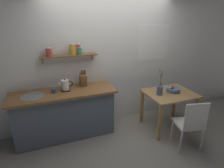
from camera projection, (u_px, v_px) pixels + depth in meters
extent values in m
plane|color=gray|center=(121.00, 133.00, 3.71)|extent=(14.00, 14.00, 0.00)
cube|color=white|center=(119.00, 57.00, 3.87)|extent=(6.80, 0.10, 2.70)
cube|color=white|center=(153.00, 43.00, 3.98)|extent=(0.74, 0.01, 0.75)
cube|color=silver|center=(153.00, 43.00, 3.99)|extent=(0.68, 0.01, 0.69)
cube|color=slate|center=(65.00, 115.00, 3.51)|extent=(1.74, 0.52, 0.87)
cube|color=brown|center=(63.00, 93.00, 3.33)|extent=(1.83, 0.63, 0.04)
cylinder|color=#B7BABF|center=(33.00, 96.00, 3.14)|extent=(0.38, 0.38, 0.01)
cube|color=brown|center=(69.00, 56.00, 3.34)|extent=(1.00, 0.18, 0.02)
cube|color=#99754C|center=(42.00, 60.00, 3.29)|extent=(0.02, 0.06, 0.12)
cube|color=#99754C|center=(93.00, 56.00, 3.58)|extent=(0.02, 0.06, 0.12)
cylinder|color=#BC4238|center=(49.00, 52.00, 3.21)|extent=(0.10, 0.10, 0.14)
cylinder|color=silver|center=(49.00, 48.00, 3.18)|extent=(0.11, 0.11, 0.01)
cylinder|color=gold|center=(72.00, 50.00, 3.33)|extent=(0.11, 0.11, 0.18)
cylinder|color=silver|center=(72.00, 44.00, 3.30)|extent=(0.11, 0.11, 0.01)
cylinder|color=#BC4238|center=(79.00, 49.00, 3.37)|extent=(0.08, 0.08, 0.17)
cylinder|color=silver|center=(78.00, 44.00, 3.34)|extent=(0.08, 0.08, 0.01)
cylinder|color=#388E56|center=(79.00, 51.00, 3.38)|extent=(0.09, 0.09, 0.12)
cylinder|color=silver|center=(79.00, 47.00, 3.36)|extent=(0.10, 0.10, 0.01)
cube|color=tan|center=(170.00, 93.00, 3.68)|extent=(0.92, 0.76, 0.03)
cube|color=tan|center=(160.00, 123.00, 3.38)|extent=(0.06, 0.06, 0.72)
cube|color=tan|center=(196.00, 115.00, 3.65)|extent=(0.06, 0.06, 0.72)
cube|color=tan|center=(142.00, 107.00, 3.96)|extent=(0.06, 0.06, 0.72)
cube|color=tan|center=(174.00, 101.00, 4.24)|extent=(0.06, 0.06, 0.72)
cube|color=silver|center=(188.00, 123.00, 3.21)|extent=(0.51, 0.48, 0.03)
cube|color=silver|center=(196.00, 117.00, 2.95)|extent=(0.38, 0.11, 0.45)
cylinder|color=silver|center=(191.00, 129.00, 3.47)|extent=(0.03, 0.03, 0.43)
cylinder|color=silver|center=(172.00, 130.00, 3.42)|extent=(0.03, 0.03, 0.43)
cylinder|color=silver|center=(202.00, 140.00, 3.16)|extent=(0.03, 0.03, 0.43)
cylinder|color=silver|center=(181.00, 142.00, 3.11)|extent=(0.03, 0.03, 0.43)
cylinder|color=#51759E|center=(173.00, 91.00, 3.73)|extent=(0.12, 0.12, 0.01)
cylinder|color=#51759E|center=(173.00, 89.00, 3.71)|extent=(0.27, 0.27, 0.06)
ellipsoid|color=yellow|center=(172.00, 87.00, 3.68)|extent=(0.16, 0.11, 0.04)
sphere|color=red|center=(172.00, 87.00, 3.66)|extent=(0.07, 0.07, 0.07)
cylinder|color=#475675|center=(160.00, 90.00, 3.56)|extent=(0.12, 0.12, 0.16)
cylinder|color=brown|center=(160.00, 77.00, 3.47)|extent=(0.07, 0.02, 0.35)
cylinder|color=brown|center=(161.00, 80.00, 3.49)|extent=(0.01, 0.01, 0.25)
cylinder|color=brown|center=(161.00, 79.00, 3.49)|extent=(0.07, 0.04, 0.30)
cylinder|color=black|center=(66.00, 90.00, 3.37)|extent=(0.16, 0.16, 0.02)
cylinder|color=white|center=(65.00, 85.00, 3.33)|extent=(0.13, 0.13, 0.18)
sphere|color=black|center=(65.00, 79.00, 3.30)|extent=(0.02, 0.02, 0.02)
cone|color=white|center=(60.00, 84.00, 3.29)|extent=(0.04, 0.04, 0.04)
torus|color=black|center=(69.00, 84.00, 3.35)|extent=(0.12, 0.02, 0.12)
cube|color=brown|center=(83.00, 80.00, 3.54)|extent=(0.12, 0.19, 0.25)
cylinder|color=black|center=(81.00, 72.00, 3.44)|extent=(0.02, 0.03, 0.08)
cylinder|color=black|center=(83.00, 72.00, 3.45)|extent=(0.02, 0.03, 0.08)
cylinder|color=black|center=(85.00, 72.00, 3.46)|extent=(0.02, 0.03, 0.08)
cylinder|color=#3D5B89|center=(54.00, 90.00, 3.26)|extent=(0.08, 0.08, 0.09)
torus|color=#3D5B89|center=(57.00, 90.00, 3.28)|extent=(0.06, 0.01, 0.06)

